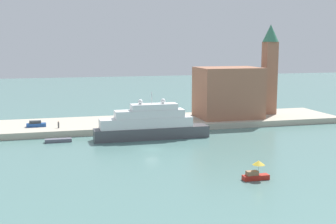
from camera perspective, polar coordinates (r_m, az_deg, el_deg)
The scene contains 10 objects.
ground at distance 87.63m, azimuth -2.12°, elevation -4.81°, with size 400.00×400.00×0.00m, color slate.
quay_dock at distance 111.88m, azimuth -5.02°, elevation -1.50°, with size 110.00×18.81×1.46m, color #B7AD99.
large_yacht at distance 96.93m, azimuth -2.32°, elevation -1.64°, with size 25.23×4.20×10.25m.
small_motorboat at distance 69.49m, azimuth 11.23°, elevation -7.56°, with size 4.13×1.88×2.97m.
work_barge at distance 96.69m, azimuth -13.89°, elevation -3.56°, with size 5.49×1.54×0.74m, color #595966.
harbor_building at distance 117.23m, azimuth 7.71°, elevation 2.51°, with size 16.00×11.96×13.07m, color #9E664C.
bell_tower at distance 124.75m, azimuth 12.91°, elevation 5.84°, with size 4.35×4.35×24.27m.
parked_car at distance 107.76m, azimuth -16.58°, elevation -1.50°, with size 4.41×1.62×1.41m.
person_figure at distance 104.63m, azimuth -13.87°, elevation -1.61°, with size 0.36×0.36×1.61m.
mooring_bollard at distance 104.42m, azimuth -1.93°, elevation -1.58°, with size 0.40×0.40×0.78m, color black.
Camera 1 is at (-18.90, -83.09, 20.44)m, focal length 47.51 mm.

